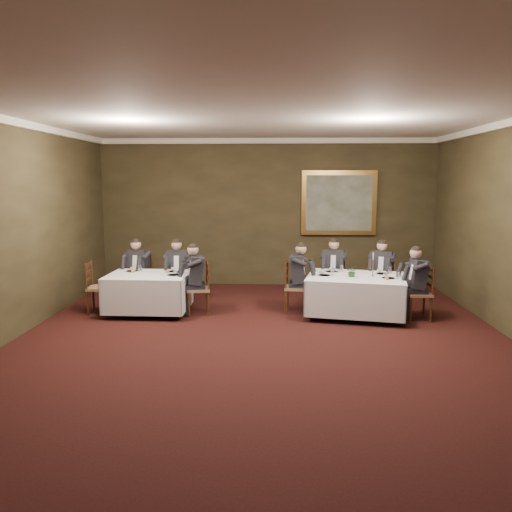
# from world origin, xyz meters

# --- Properties ---
(ground) EXTENTS (10.00, 10.00, 0.00)m
(ground) POSITION_xyz_m (0.00, 0.00, 0.00)
(ground) COLOR black
(ground) RESTS_ON ground
(ceiling) EXTENTS (8.00, 10.00, 0.10)m
(ceiling) POSITION_xyz_m (0.00, 0.00, 3.50)
(ceiling) COLOR silver
(ceiling) RESTS_ON back_wall
(back_wall) EXTENTS (8.00, 0.10, 3.50)m
(back_wall) POSITION_xyz_m (0.00, 5.00, 1.75)
(back_wall) COLOR #2E2617
(back_wall) RESTS_ON ground
(front_wall) EXTENTS (8.00, 0.10, 3.50)m
(front_wall) POSITION_xyz_m (0.00, -5.00, 1.75)
(front_wall) COLOR #2E2617
(front_wall) RESTS_ON ground
(crown_molding) EXTENTS (8.00, 10.00, 0.12)m
(crown_molding) POSITION_xyz_m (0.00, 0.00, 3.44)
(crown_molding) COLOR white
(crown_molding) RESTS_ON back_wall
(table_main) EXTENTS (2.02, 1.68, 0.67)m
(table_main) POSITION_xyz_m (1.70, 2.18, 0.45)
(table_main) COLOR #301C0D
(table_main) RESTS_ON ground
(table_second) EXTENTS (1.55, 1.20, 0.67)m
(table_second) POSITION_xyz_m (-2.22, 2.22, 0.45)
(table_second) COLOR #301C0D
(table_second) RESTS_ON ground
(chair_main_backleft) EXTENTS (0.53, 0.51, 1.00)m
(chair_main_backleft) POSITION_xyz_m (1.41, 3.18, 0.28)
(chair_main_backleft) COLOR olive
(chair_main_backleft) RESTS_ON ground
(diner_main_backleft) EXTENTS (0.50, 0.56, 1.35)m
(diner_main_backleft) POSITION_xyz_m (1.41, 3.17, 0.51)
(diner_main_backleft) COLOR black
(diner_main_backleft) RESTS_ON chair_main_backleft
(chair_main_backright) EXTENTS (0.57, 0.56, 1.00)m
(chair_main_backright) POSITION_xyz_m (2.36, 2.99, 0.28)
(chair_main_backright) COLOR olive
(chair_main_backright) RESTS_ON ground
(diner_main_backright) EXTENTS (0.55, 0.60, 1.35)m
(diner_main_backright) POSITION_xyz_m (2.35, 2.98, 0.51)
(diner_main_backright) COLOR black
(diner_main_backright) RESTS_ON chair_main_backright
(chair_main_endleft) EXTENTS (0.46, 0.48, 1.00)m
(chair_main_endleft) POSITION_xyz_m (0.59, 2.40, 0.28)
(chair_main_endleft) COLOR olive
(chair_main_endleft) RESTS_ON ground
(diner_main_endleft) EXTENTS (0.52, 0.45, 1.35)m
(diner_main_endleft) POSITION_xyz_m (0.60, 2.40, 0.51)
(diner_main_endleft) COLOR black
(diner_main_endleft) RESTS_ON chair_main_endleft
(chair_main_endright) EXTENTS (0.44, 0.46, 1.00)m
(chair_main_endright) POSITION_xyz_m (2.81, 1.97, 0.28)
(chair_main_endright) COLOR olive
(chair_main_endright) RESTS_ON ground
(diner_main_endright) EXTENTS (0.50, 0.43, 1.35)m
(diner_main_endright) POSITION_xyz_m (2.80, 1.97, 0.51)
(diner_main_endright) COLOR black
(diner_main_endright) RESTS_ON chair_main_endright
(chair_sec_backleft) EXTENTS (0.53, 0.52, 1.00)m
(chair_sec_backleft) POSITION_xyz_m (-2.61, 3.01, 0.28)
(chair_sec_backleft) COLOR olive
(chair_sec_backleft) RESTS_ON ground
(diner_sec_backleft) EXTENTS (0.51, 0.56, 1.35)m
(diner_sec_backleft) POSITION_xyz_m (-2.61, 3.00, 0.51)
(diner_sec_backleft) COLOR black
(diner_sec_backleft) RESTS_ON chair_sec_backleft
(chair_sec_backright) EXTENTS (0.44, 0.42, 1.00)m
(chair_sec_backright) POSITION_xyz_m (-1.80, 2.99, 0.28)
(chair_sec_backright) COLOR olive
(chair_sec_backright) RESTS_ON ground
(diner_sec_backright) EXTENTS (0.42, 0.48, 1.35)m
(diner_sec_backright) POSITION_xyz_m (-1.80, 2.98, 0.51)
(diner_sec_backright) COLOR black
(diner_sec_backright) RESTS_ON chair_sec_backright
(chair_sec_endright) EXTENTS (0.50, 0.52, 1.00)m
(chair_sec_endright) POSITION_xyz_m (-1.26, 2.20, 0.28)
(chair_sec_endright) COLOR olive
(chair_sec_endright) RESTS_ON ground
(diner_sec_endright) EXTENTS (0.55, 0.49, 1.35)m
(diner_sec_endright) POSITION_xyz_m (-1.27, 2.20, 0.51)
(diner_sec_endright) COLOR black
(diner_sec_endright) RESTS_ON chair_sec_endright
(chair_sec_endleft) EXTENTS (0.46, 0.47, 1.00)m
(chair_sec_endleft) POSITION_xyz_m (-3.18, 2.24, 0.28)
(chair_sec_endleft) COLOR olive
(chair_sec_endleft) RESTS_ON ground
(centerpiece) EXTENTS (0.24, 0.22, 0.23)m
(centerpiece) POSITION_xyz_m (1.62, 2.10, 0.88)
(centerpiece) COLOR #2D5926
(centerpiece) RESTS_ON table_main
(candlestick) EXTENTS (0.07, 0.07, 0.46)m
(candlestick) POSITION_xyz_m (2.01, 2.19, 0.93)
(candlestick) COLOR #B68737
(candlestick) RESTS_ON table_main
(place_setting_table_main) EXTENTS (0.33, 0.31, 0.14)m
(place_setting_table_main) POSITION_xyz_m (1.36, 2.67, 0.80)
(place_setting_table_main) COLOR white
(place_setting_table_main) RESTS_ON table_main
(place_setting_table_second) EXTENTS (0.33, 0.31, 0.14)m
(place_setting_table_second) POSITION_xyz_m (-2.57, 2.57, 0.80)
(place_setting_table_second) COLOR white
(place_setting_table_second) RESTS_ON table_second
(painting) EXTENTS (1.77, 0.09, 1.52)m
(painting) POSITION_xyz_m (1.70, 4.94, 1.99)
(painting) COLOR gold
(painting) RESTS_ON back_wall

